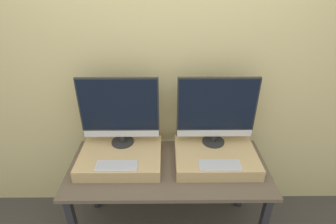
# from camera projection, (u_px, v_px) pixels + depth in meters

# --- Properties ---
(wall_back) EXTENTS (8.00, 0.04, 2.60)m
(wall_back) POSITION_uv_depth(u_px,v_px,m) (168.00, 79.00, 2.10)
(wall_back) COLOR #DBC684
(wall_back) RESTS_ON ground_plane
(workbench) EXTENTS (1.52, 0.67, 0.74)m
(workbench) POSITION_uv_depth(u_px,v_px,m) (168.00, 175.00, 2.06)
(workbench) COLOR brown
(workbench) RESTS_ON ground_plane
(wooden_riser_left) EXTENTS (0.62, 0.46, 0.10)m
(wooden_riser_left) POSITION_uv_depth(u_px,v_px,m) (121.00, 157.00, 2.03)
(wooden_riser_left) COLOR tan
(wooden_riser_left) RESTS_ON workbench
(monitor_left) EXTENTS (0.60, 0.18, 0.56)m
(monitor_left) POSITION_uv_depth(u_px,v_px,m) (119.00, 110.00, 1.98)
(monitor_left) COLOR #282828
(monitor_left) RESTS_ON wooden_riser_left
(keyboard_left) EXTENTS (0.30, 0.12, 0.01)m
(keyboard_left) POSITION_uv_depth(u_px,v_px,m) (117.00, 166.00, 1.87)
(keyboard_left) COLOR silver
(keyboard_left) RESTS_ON wooden_riser_left
(wooden_riser_right) EXTENTS (0.62, 0.46, 0.10)m
(wooden_riser_right) POSITION_uv_depth(u_px,v_px,m) (215.00, 157.00, 2.04)
(wooden_riser_right) COLOR tan
(wooden_riser_right) RESTS_ON workbench
(monitor_right) EXTENTS (0.60, 0.18, 0.56)m
(monitor_right) POSITION_uv_depth(u_px,v_px,m) (216.00, 110.00, 1.99)
(monitor_right) COLOR #282828
(monitor_right) RESTS_ON wooden_riser_right
(keyboard_right) EXTENTS (0.30, 0.12, 0.01)m
(keyboard_right) POSITION_uv_depth(u_px,v_px,m) (220.00, 165.00, 1.87)
(keyboard_right) COLOR silver
(keyboard_right) RESTS_ON wooden_riser_right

